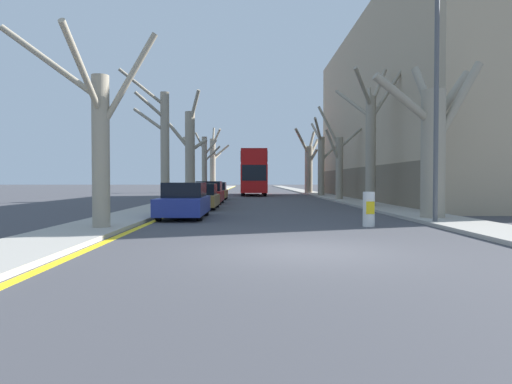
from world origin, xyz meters
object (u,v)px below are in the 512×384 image
street_tree_right_2 (339,163)px  parked_car_0 (184,201)px  traffic_bollard (369,209)px  street_tree_right_4 (309,165)px  parked_car_2 (209,193)px  street_tree_left_0 (98,138)px  double_decker_bus (254,170)px  street_tree_left_4 (213,162)px  street_tree_left_3 (205,164)px  street_tree_right_1 (370,140)px  lamp_post (433,95)px  parked_car_3 (216,191)px  parked_car_1 (200,197)px  street_tree_left_1 (163,144)px  street_tree_left_2 (190,152)px  street_tree_right_3 (321,162)px  street_tree_right_0 (433,143)px

street_tree_right_2 → parked_car_0: bearing=-120.5°
street_tree_right_2 → traffic_bollard: street_tree_right_2 is taller
street_tree_right_4 → parked_car_2: (-9.37, -21.46, -2.55)m
street_tree_left_0 → double_decker_bus: size_ratio=0.59×
street_tree_left_4 → street_tree_left_3: bearing=-89.9°
street_tree_left_4 → street_tree_right_1: size_ratio=1.05×
lamp_post → parked_car_3: bearing=113.3°
parked_car_1 → street_tree_left_1: bearing=172.0°
street_tree_left_2 → street_tree_right_3: bearing=33.5°
street_tree_right_0 → traffic_bollard: street_tree_right_0 is taller
street_tree_left_1 → parked_car_0: 7.10m
parked_car_1 → double_decker_bus: bearing=82.2°
street_tree_left_3 → parked_car_0: street_tree_left_3 is taller
double_decker_bus → street_tree_left_0: bearing=-98.4°
street_tree_left_0 → lamp_post: size_ratio=0.74×
street_tree_left_3 → street_tree_right_3: size_ratio=0.89×
street_tree_left_0 → parked_car_2: street_tree_left_0 is taller
street_tree_right_0 → parked_car_1: size_ratio=1.40×
street_tree_left_0 → parked_car_0: (1.85, 4.88, -2.12)m
street_tree_right_3 → parked_car_3: size_ratio=1.84×
street_tree_left_4 → traffic_bollard: size_ratio=7.29×
street_tree_left_0 → street_tree_right_4: bearing=73.5°
street_tree_left_1 → street_tree_left_3: 21.97m
street_tree_right_1 → street_tree_right_4: street_tree_right_1 is taller
street_tree_left_1 → traffic_bollard: street_tree_left_1 is taller
street_tree_left_2 → parked_car_0: 17.30m
street_tree_right_2 → double_decker_bus: 13.99m
street_tree_left_1 → street_tree_right_0: size_ratio=1.21×
street_tree_right_2 → parked_car_2: size_ratio=1.64×
traffic_bollard → street_tree_right_2: bearing=81.8°
street_tree_left_4 → lamp_post: street_tree_left_4 is taller
street_tree_right_3 → lamp_post: lamp_post is taller
street_tree_right_4 → street_tree_left_4: bearing=150.3°
street_tree_right_4 → lamp_post: size_ratio=0.91×
street_tree_left_0 → street_tree_left_1: bearing=90.9°
street_tree_left_4 → parked_car_2: bearing=-86.1°
street_tree_left_0 → street_tree_left_1: (-0.18, 11.07, 0.69)m
street_tree_left_2 → parked_car_1: street_tree_left_2 is taller
double_decker_bus → traffic_bollard: bearing=-83.7°
street_tree_right_2 → street_tree_right_4: 16.86m
street_tree_left_2 → traffic_bollard: 22.42m
street_tree_left_1 → street_tree_right_4: 29.05m
parked_car_3 → traffic_bollard: (6.61, -21.35, -0.08)m
parked_car_0 → lamp_post: bearing=-18.6°
street_tree_left_3 → parked_car_3: (1.91, -10.36, -2.55)m
street_tree_left_4 → parked_car_1: bearing=-86.7°
street_tree_right_1 → street_tree_right_3: 17.56m
street_tree_right_1 → lamp_post: size_ratio=1.00×
street_tree_right_1 → street_tree_right_3: (0.01, 17.55, -0.51)m
street_tree_left_2 → street_tree_right_1: (11.40, -10.00, 0.11)m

